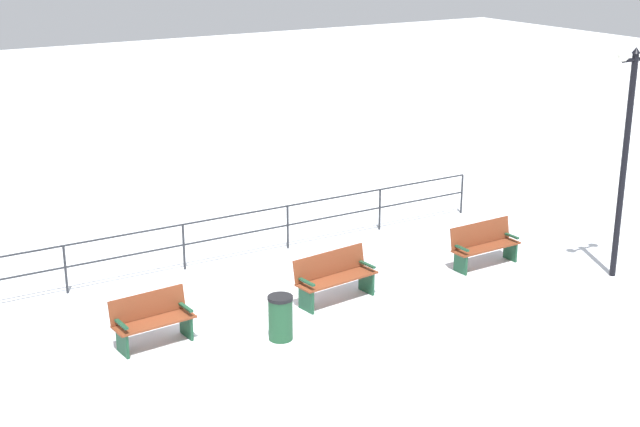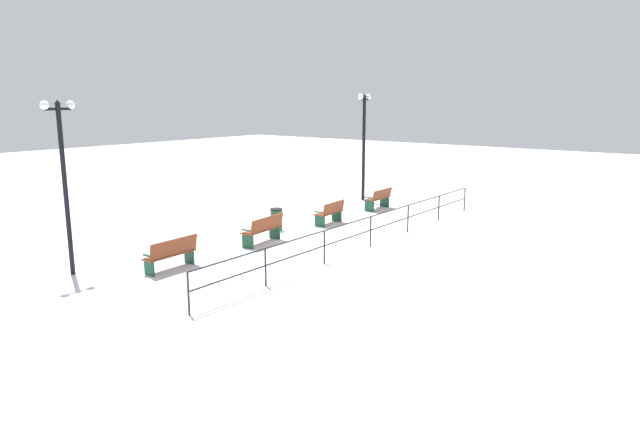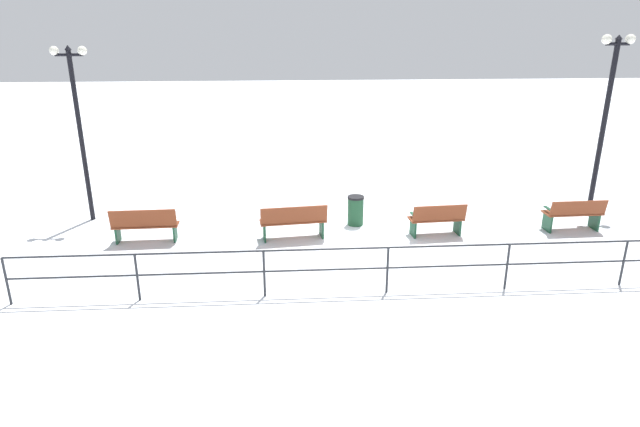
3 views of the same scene
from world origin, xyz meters
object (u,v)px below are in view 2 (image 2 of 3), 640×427
bench_second (330,213)px  bench_nearest (379,198)px  lamppost_middle (63,166)px  bench_third (264,229)px  bench_fourth (171,253)px  trash_bin (276,219)px  lamppost_near (364,133)px

bench_second → bench_nearest: bearing=-92.5°
lamppost_middle → bench_second: bearing=-101.5°
bench_third → bench_fourth: 3.70m
bench_third → lamppost_middle: (1.88, 5.60, 2.47)m
bench_fourth → lamppost_middle: bearing=44.5°
trash_bin → lamppost_near: bearing=-82.7°
lamppost_near → bench_second: bearing=110.1°
bench_nearest → bench_third: (-0.10, 7.37, 0.02)m
bench_third → bench_fourth: bench_third is taller
bench_second → bench_fourth: 7.38m
bench_second → lamppost_near: 6.13m
bench_second → bench_third: 3.69m
lamppost_near → trash_bin: size_ratio=6.10×
bench_second → lamppost_near: size_ratio=0.29×
bench_fourth → bench_third: bearing=-92.3°
bench_nearest → bench_third: size_ratio=0.88×
bench_nearest → lamppost_middle: bearing=80.5°
bench_third → trash_bin: bearing=-66.9°
bench_fourth → lamppost_middle: lamppost_middle is taller
bench_third → lamppost_near: (1.88, -8.86, 2.66)m
lamppost_middle → trash_bin: bearing=-97.2°
bench_fourth → lamppost_near: lamppost_near is taller
lamppost_near → lamppost_middle: bearing=90.0°
bench_fourth → trash_bin: size_ratio=2.01×
bench_nearest → lamppost_middle: lamppost_middle is taller
trash_bin → bench_fourth: bearing=99.6°
bench_second → bench_third: size_ratio=0.83×
bench_fourth → bench_second: bearing=-92.0°
bench_third → trash_bin: size_ratio=2.13×
bench_second → lamppost_near: bearing=-74.1°
bench_third → bench_nearest: bearing=-95.5°
lamppost_near → trash_bin: 7.72m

